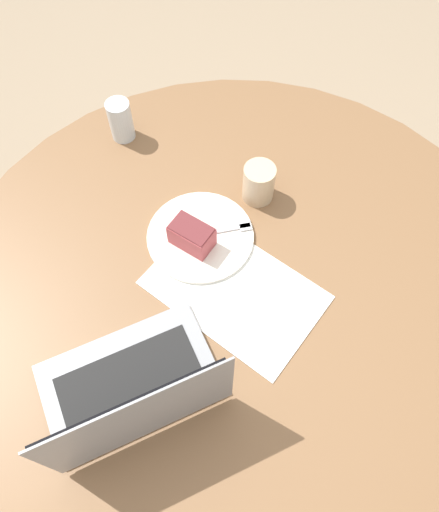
% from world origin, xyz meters
% --- Properties ---
extents(ground_plane, '(12.00, 12.00, 0.00)m').
position_xyz_m(ground_plane, '(0.00, 0.00, 0.00)').
color(ground_plane, gray).
extents(dining_table, '(1.39, 1.39, 0.71)m').
position_xyz_m(dining_table, '(0.00, 0.00, 0.62)').
color(dining_table, brown).
rests_on(dining_table, ground_plane).
extents(paper_document, '(0.40, 0.29, 0.00)m').
position_xyz_m(paper_document, '(-0.01, -0.00, 0.72)').
color(paper_document, white).
rests_on(paper_document, dining_table).
extents(plate, '(0.25, 0.25, 0.01)m').
position_xyz_m(plate, '(-0.15, 0.08, 0.72)').
color(plate, silver).
rests_on(plate, dining_table).
extents(cake_slice, '(0.10, 0.06, 0.06)m').
position_xyz_m(cake_slice, '(-0.16, 0.05, 0.76)').
color(cake_slice, '#B74C51').
rests_on(cake_slice, plate).
extents(fork, '(0.14, 0.13, 0.00)m').
position_xyz_m(fork, '(-0.11, 0.12, 0.73)').
color(fork, silver).
rests_on(fork, plate).
extents(coffee_glass, '(0.08, 0.08, 0.10)m').
position_xyz_m(coffee_glass, '(-0.10, 0.26, 0.76)').
color(coffee_glass, '#C6AD89').
rests_on(coffee_glass, dining_table).
extents(water_glass, '(0.06, 0.06, 0.11)m').
position_xyz_m(water_glass, '(-0.50, 0.25, 0.77)').
color(water_glass, silver).
rests_on(water_glass, dining_table).
extents(laptop, '(0.38, 0.41, 0.25)m').
position_xyz_m(laptop, '(-0.07, -0.31, 0.76)').
color(laptop, gray).
rests_on(laptop, dining_table).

